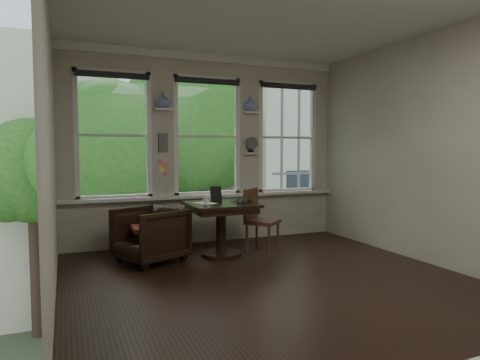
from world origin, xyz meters
name	(u,v)px	position (x,y,z in m)	size (l,w,h in m)	color
ground	(268,279)	(0.00, 0.00, 0.00)	(4.50, 4.50, 0.00)	black
ceiling	(269,12)	(0.00, 0.00, 3.00)	(4.50, 4.50, 0.00)	silver
wall_back	(207,149)	(0.00, 2.25, 1.50)	(4.50, 4.50, 0.00)	beige
wall_front	(423,147)	(0.00, -2.25, 1.50)	(4.50, 4.50, 0.00)	beige
wall_left	(50,148)	(-2.25, 0.00, 1.50)	(4.50, 4.50, 0.00)	beige
wall_right	(420,149)	(2.25, 0.00, 1.50)	(4.50, 4.50, 0.00)	beige
window_left	(113,135)	(-1.45, 2.25, 1.70)	(1.10, 0.12, 1.90)	white
window_center	(207,137)	(0.00, 2.25, 1.70)	(1.10, 0.12, 1.90)	white
window_right	(286,138)	(1.45, 2.25, 1.70)	(1.10, 0.12, 1.90)	white
shelf_left	(163,109)	(-0.72, 2.15, 2.10)	(0.26, 0.16, 0.03)	white
shelf_right	(250,113)	(0.72, 2.15, 2.10)	(0.26, 0.16, 0.03)	white
intercom	(163,142)	(-0.72, 2.18, 1.60)	(0.14, 0.06, 0.28)	#59544F
sticky_notes	(163,165)	(-0.72, 2.19, 1.25)	(0.16, 0.01, 0.24)	pink
desk_fan	(251,147)	(0.72, 2.13, 1.53)	(0.20, 0.20, 0.24)	#59544F
vase_left	(163,100)	(-0.72, 2.15, 2.24)	(0.24, 0.24, 0.25)	silver
vase_right	(250,104)	(0.72, 2.15, 2.24)	(0.24, 0.24, 0.25)	silver
table	(221,230)	(-0.14, 1.20, 0.38)	(0.90, 0.90, 0.75)	black
armchair_left	(150,235)	(-1.11, 1.27, 0.37)	(0.78, 0.80, 0.73)	black
cushion_red	(150,228)	(-1.11, 1.27, 0.45)	(0.45, 0.45, 0.06)	maroon
side_chair_right	(263,221)	(0.49, 1.17, 0.46)	(0.42, 0.42, 0.92)	#4E321B
laptop	(241,201)	(0.18, 1.26, 0.76)	(0.31, 0.20, 0.02)	black
mug	(206,200)	(-0.36, 1.18, 0.80)	(0.11, 0.11, 0.10)	white
drinking_glass	(240,200)	(0.09, 1.03, 0.80)	(0.13, 0.13, 0.10)	white
tablet	(216,194)	(-0.16, 1.34, 0.86)	(0.16, 0.02, 0.22)	black
papers	(205,203)	(-0.36, 1.25, 0.75)	(0.22, 0.30, 0.00)	silver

